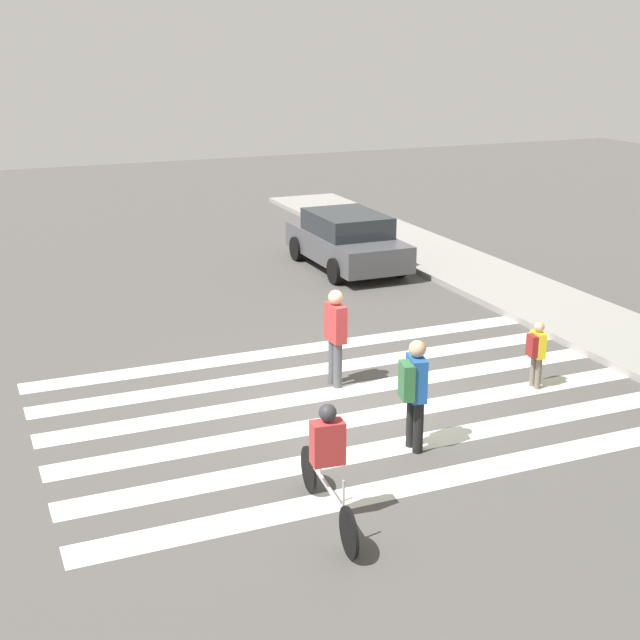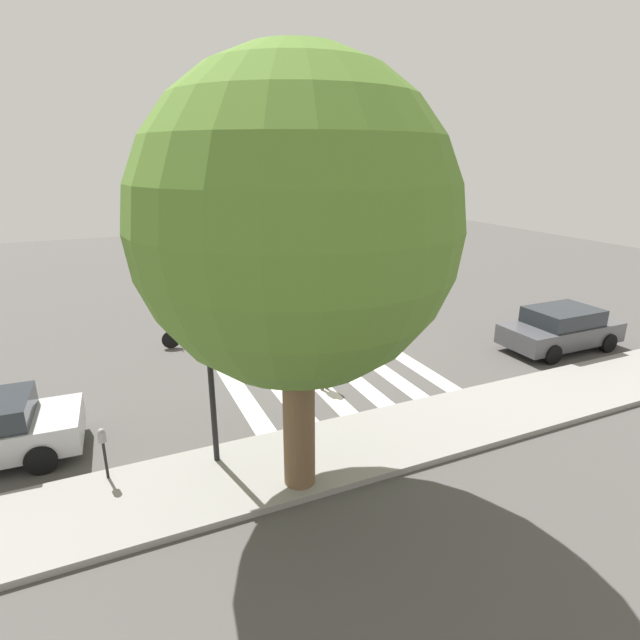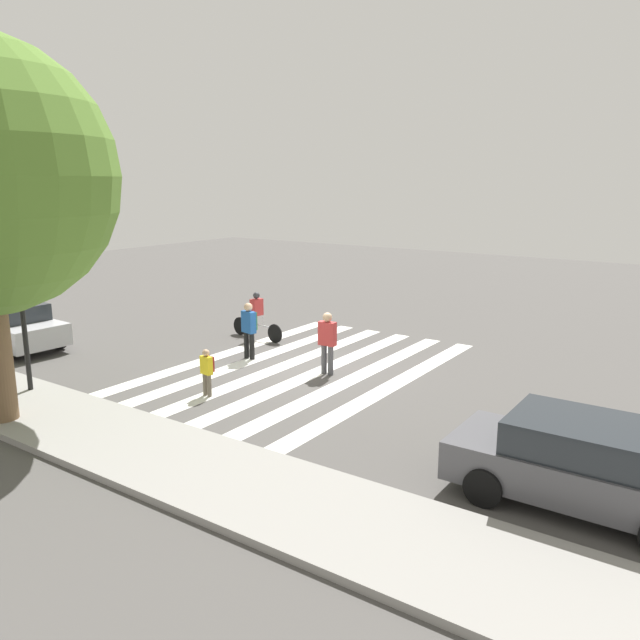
{
  "view_description": "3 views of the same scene",
  "coord_description": "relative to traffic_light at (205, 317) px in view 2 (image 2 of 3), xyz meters",
  "views": [
    {
      "loc": [
        12.21,
        -5.72,
        5.79
      ],
      "look_at": [
        -1.14,
        -0.1,
        1.13
      ],
      "focal_mm": 50.0,
      "sensor_mm": 36.0,
      "label": 1
    },
    {
      "loc": [
        5.93,
        14.9,
        6.3
      ],
      "look_at": [
        -0.4,
        0.78,
        1.24
      ],
      "focal_mm": 28.0,
      "sensor_mm": 36.0,
      "label": 2
    },
    {
      "loc": [
        -9.91,
        13.52,
        5.12
      ],
      "look_at": [
        -0.56,
        -0.04,
        1.45
      ],
      "focal_mm": 35.0,
      "sensor_mm": 36.0,
      "label": 3
    }
  ],
  "objects": [
    {
      "name": "ground_plane",
      "position": [
        -4.17,
        -5.46,
        -3.31
      ],
      "size": [
        60.0,
        60.0,
        0.0
      ],
      "primitive_type": "plane",
      "color": "#4C4947"
    },
    {
      "name": "sidewalk_curb",
      "position": [
        -4.17,
        0.79,
        -3.24
      ],
      "size": [
        36.0,
        2.5,
        0.14
      ],
      "color": "gray",
      "rests_on": "ground_plane"
    },
    {
      "name": "crosswalk_stripes",
      "position": [
        -4.17,
        -5.46,
        -3.31
      ],
      "size": [
        6.12,
        10.0,
        0.01
      ],
      "color": "silver",
      "rests_on": "ground_plane"
    },
    {
      "name": "traffic_light",
      "position": [
        0.0,
        0.0,
        0.0
      ],
      "size": [
        0.6,
        0.5,
        4.73
      ],
      "color": "black",
      "rests_on": "ground_plane"
    },
    {
      "name": "parking_meter",
      "position": [
        2.15,
        -0.14,
        -2.37
      ],
      "size": [
        0.15,
        0.15,
        1.26
      ],
      "color": "black",
      "rests_on": "ground_plane"
    },
    {
      "name": "street_tree",
      "position": [
        -1.34,
        1.54,
        1.88
      ],
      "size": [
        5.56,
        5.56,
        7.99
      ],
      "color": "brown",
      "rests_on": "ground_plane"
    },
    {
      "name": "pedestrian_adult_yellow_jacket",
      "position": [
        -2.32,
        -5.37,
        -2.33
      ],
      "size": [
        0.5,
        0.46,
        1.68
      ],
      "rotation": [
        0.0,
        0.0,
        -0.23
      ],
      "color": "black",
      "rests_on": "ground_plane"
    },
    {
      "name": "pedestrian_adult_tall_backpack",
      "position": [
        -3.63,
        -2.29,
        -2.62
      ],
      "size": [
        0.34,
        0.3,
        1.18
      ],
      "rotation": [
        0.0,
        0.0,
        -0.15
      ],
      "color": "#6B6051",
      "rests_on": "ground_plane"
    },
    {
      "name": "pedestrian_adult_blue_shirt",
      "position": [
        -5.05,
        -5.39,
        -2.35
      ],
      "size": [
        0.48,
        0.25,
        1.71
      ],
      "rotation": [
        0.0,
        0.0,
        3.19
      ],
      "color": "#4C4C51",
      "rests_on": "ground_plane"
    },
    {
      "name": "cyclist_far_lane",
      "position": [
        -0.97,
        -7.3,
        -2.45
      ],
      "size": [
        2.26,
        0.42,
        1.58
      ],
      "rotation": [
        0.0,
        0.0,
        -0.1
      ],
      "color": "black",
      "rests_on": "ground_plane"
    },
    {
      "name": "car_parked_far_curb",
      "position": [
        -12.33,
        -1.86,
        -2.57
      ],
      "size": [
        4.15,
        1.97,
        1.45
      ],
      "rotation": [
        0.0,
        0.0,
        -0.0
      ],
      "color": "#4C4C51",
      "rests_on": "ground_plane"
    }
  ]
}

